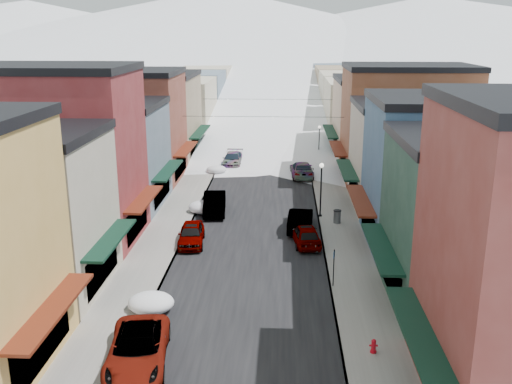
# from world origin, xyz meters

# --- Properties ---
(road) EXTENTS (10.00, 160.00, 0.01)m
(road) POSITION_xyz_m (0.00, 60.00, 0.01)
(road) COLOR black
(road) RESTS_ON ground
(sidewalk_left) EXTENTS (3.20, 160.00, 0.15)m
(sidewalk_left) POSITION_xyz_m (-6.60, 60.00, 0.07)
(sidewalk_left) COLOR gray
(sidewalk_left) RESTS_ON ground
(sidewalk_right) EXTENTS (3.20, 160.00, 0.15)m
(sidewalk_right) POSITION_xyz_m (6.60, 60.00, 0.07)
(sidewalk_right) COLOR gray
(sidewalk_right) RESTS_ON ground
(curb_left) EXTENTS (0.10, 160.00, 0.15)m
(curb_left) POSITION_xyz_m (-5.05, 60.00, 0.07)
(curb_left) COLOR slate
(curb_left) RESTS_ON ground
(curb_right) EXTENTS (0.10, 160.00, 0.15)m
(curb_right) POSITION_xyz_m (5.05, 60.00, 0.07)
(curb_right) COLOR slate
(curb_right) RESTS_ON ground
(bldg_l_cream) EXTENTS (11.30, 8.20, 9.50)m
(bldg_l_cream) POSITION_xyz_m (-13.19, 12.50, 4.76)
(bldg_l_cream) COLOR #C0B49B
(bldg_l_cream) RESTS_ON ground
(bldg_l_brick_near) EXTENTS (12.30, 8.20, 12.50)m
(bldg_l_brick_near) POSITION_xyz_m (-13.69, 20.50, 6.26)
(bldg_l_brick_near) COLOR maroon
(bldg_l_brick_near) RESTS_ON ground
(bldg_l_grayblue) EXTENTS (11.30, 9.20, 9.00)m
(bldg_l_grayblue) POSITION_xyz_m (-13.19, 29.00, 4.51)
(bldg_l_grayblue) COLOR slate
(bldg_l_grayblue) RESTS_ON ground
(bldg_l_brick_far) EXTENTS (13.30, 9.20, 11.00)m
(bldg_l_brick_far) POSITION_xyz_m (-14.19, 38.00, 5.51)
(bldg_l_brick_far) COLOR brown
(bldg_l_brick_far) RESTS_ON ground
(bldg_l_tan) EXTENTS (11.30, 11.20, 10.00)m
(bldg_l_tan) POSITION_xyz_m (-13.19, 48.00, 5.01)
(bldg_l_tan) COLOR #947E61
(bldg_l_tan) RESTS_ON ground
(bldg_r_green) EXTENTS (11.30, 9.20, 9.50)m
(bldg_r_green) POSITION_xyz_m (13.19, 12.00, 4.76)
(bldg_r_green) COLOR #1B3A2D
(bldg_r_green) RESTS_ON ground
(bldg_r_blue) EXTENTS (11.30, 9.20, 10.50)m
(bldg_r_blue) POSITION_xyz_m (13.19, 21.00, 5.26)
(bldg_r_blue) COLOR #335475
(bldg_r_blue) RESTS_ON ground
(bldg_r_cream) EXTENTS (12.30, 9.20, 9.00)m
(bldg_r_cream) POSITION_xyz_m (13.69, 30.00, 4.51)
(bldg_r_cream) COLOR #BEAE99
(bldg_r_cream) RESTS_ON ground
(bldg_r_brick_far) EXTENTS (13.30, 9.20, 11.50)m
(bldg_r_brick_far) POSITION_xyz_m (14.19, 39.00, 5.76)
(bldg_r_brick_far) COLOR brown
(bldg_r_brick_far) RESTS_ON ground
(bldg_r_tan) EXTENTS (11.30, 11.20, 9.50)m
(bldg_r_tan) POSITION_xyz_m (13.19, 49.00, 4.76)
(bldg_r_tan) COLOR tan
(bldg_r_tan) RESTS_ON ground
(distant_blocks) EXTENTS (34.00, 55.00, 8.00)m
(distant_blocks) POSITION_xyz_m (0.00, 83.00, 4.00)
(distant_blocks) COLOR gray
(distant_blocks) RESTS_ON ground
(mountain_ridge) EXTENTS (670.00, 340.00, 34.00)m
(mountain_ridge) POSITION_xyz_m (-19.47, 277.18, 14.36)
(mountain_ridge) COLOR silver
(mountain_ridge) RESTS_ON ground
(overhead_cables) EXTENTS (16.40, 15.04, 0.04)m
(overhead_cables) POSITION_xyz_m (0.00, 47.50, 6.20)
(overhead_cables) COLOR black
(overhead_cables) RESTS_ON ground
(car_white_suv) EXTENTS (3.33, 5.98, 1.58)m
(car_white_suv) POSITION_xyz_m (-4.30, 4.99, 0.79)
(car_white_suv) COLOR silver
(car_white_suv) RESTS_ON ground
(car_silver_sedan) EXTENTS (2.13, 4.51, 1.49)m
(car_silver_sedan) POSITION_xyz_m (-4.28, 20.18, 0.75)
(car_silver_sedan) COLOR #A5A9AD
(car_silver_sedan) RESTS_ON ground
(car_dark_hatch) EXTENTS (2.22, 5.23, 1.68)m
(car_dark_hatch) POSITION_xyz_m (-3.50, 27.39, 0.84)
(car_dark_hatch) COLOR black
(car_dark_hatch) RESTS_ON ground
(car_silver_wagon) EXTENTS (2.27, 5.29, 1.52)m
(car_silver_wagon) POSITION_xyz_m (-3.50, 44.30, 0.76)
(car_silver_wagon) COLOR #979B9F
(car_silver_wagon) RESTS_ON ground
(car_green_sedan) EXTENTS (2.14, 5.04, 1.62)m
(car_green_sedan) POSITION_xyz_m (3.52, 23.69, 0.81)
(car_green_sedan) COLOR black
(car_green_sedan) RESTS_ON ground
(car_gray_suv) EXTENTS (2.30, 4.57, 1.49)m
(car_gray_suv) POSITION_xyz_m (3.83, 20.53, 0.75)
(car_gray_suv) COLOR #A0A2A9
(car_gray_suv) RESTS_ON ground
(car_black_sedan) EXTENTS (2.54, 5.61, 1.59)m
(car_black_sedan) POSITION_xyz_m (4.06, 39.83, 0.80)
(car_black_sedan) COLOR black
(car_black_sedan) RESTS_ON ground
(car_lane_silver) EXTENTS (2.66, 5.27, 1.72)m
(car_lane_silver) POSITION_xyz_m (-2.20, 60.11, 0.86)
(car_lane_silver) COLOR gray
(car_lane_silver) RESTS_ON ground
(car_lane_white) EXTENTS (2.99, 6.03, 1.64)m
(car_lane_white) POSITION_xyz_m (1.07, 73.62, 0.82)
(car_lane_white) COLOR white
(car_lane_white) RESTS_ON ground
(fire_hydrant) EXTENTS (0.40, 0.30, 0.69)m
(fire_hydrant) POSITION_xyz_m (6.51, 6.31, 0.46)
(fire_hydrant) COLOR red
(fire_hydrant) RESTS_ON sidewalk_right
(parking_sign) EXTENTS (0.12, 0.30, 2.29)m
(parking_sign) POSITION_xyz_m (5.20, 13.47, 1.49)
(parking_sign) COLOR black
(parking_sign) RESTS_ON sidewalk_right
(trash_can) EXTENTS (0.61, 0.61, 1.03)m
(trash_can) POSITION_xyz_m (6.42, 24.91, 0.68)
(trash_can) COLOR slate
(trash_can) RESTS_ON sidewalk_right
(streetlamp_near) EXTENTS (0.37, 0.37, 4.39)m
(streetlamp_near) POSITION_xyz_m (5.20, 26.56, 2.92)
(streetlamp_near) COLOR black
(streetlamp_near) RESTS_ON sidewalk_right
(streetlamp_far) EXTENTS (0.33, 0.33, 3.92)m
(streetlamp_far) POSITION_xyz_m (6.25, 47.81, 2.62)
(streetlamp_far) COLOR black
(streetlamp_far) RESTS_ON sidewalk_right
(snow_pile_near) EXTENTS (2.50, 2.74, 1.06)m
(snow_pile_near) POSITION_xyz_m (-4.84, 10.12, 0.51)
(snow_pile_near) COLOR white
(snow_pile_near) RESTS_ON ground
(snow_pile_mid) EXTENTS (2.53, 2.75, 1.07)m
(snow_pile_mid) POSITION_xyz_m (-4.36, 27.31, 0.51)
(snow_pile_mid) COLOR white
(snow_pile_mid) RESTS_ON ground
(snow_pile_far) EXTENTS (2.13, 2.51, 0.90)m
(snow_pile_far) POSITION_xyz_m (-4.88, 40.80, 0.43)
(snow_pile_far) COLOR white
(snow_pile_far) RESTS_ON ground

